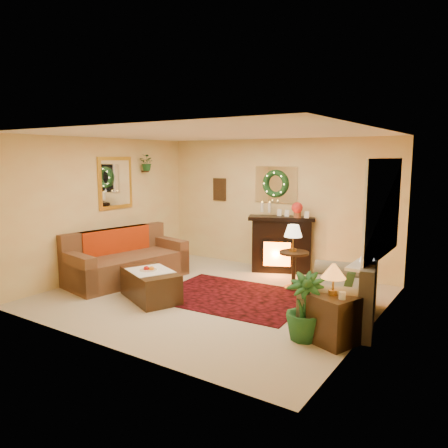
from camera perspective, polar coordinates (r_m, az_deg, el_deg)
The scene contains 31 objects.
floor at distance 7.19m, azimuth -1.55°, elevation -9.45°, with size 5.00×5.00×0.00m, color beige.
ceiling at distance 6.84m, azimuth -1.65°, elevation 11.71°, with size 5.00×5.00×0.00m, color white.
wall_back at distance 8.82m, azimuth 6.80°, elevation 2.54°, with size 5.00×5.00×0.00m, color #EFD88C.
wall_front at distance 5.24m, azimuth -15.84°, elevation -2.01°, with size 5.00×5.00×0.00m, color #EFD88C.
wall_left at distance 8.57m, azimuth -15.45°, elevation 2.10°, with size 4.50×4.50×0.00m, color #EFD88C.
wall_right at distance 5.85m, azimuth 18.91°, elevation -1.04°, with size 4.50×4.50×0.00m, color #EFD88C.
area_rug at distance 7.19m, azimuth 1.14°, elevation -9.41°, with size 2.36×1.77×0.01m, color #52160B.
sofa at distance 8.16m, azimuth -12.54°, elevation -4.32°, with size 0.95×2.16×0.93m, color #46291D.
red_throw at distance 8.30m, azimuth -12.17°, elevation -3.91°, with size 0.86×1.40×0.02m, color red.
fireplace at distance 8.65m, azimuth 7.52°, elevation -2.63°, with size 1.13×0.36×1.03m, color black.
poinsettia at distance 8.34m, azimuth 9.54°, elevation 2.12°, with size 0.21×0.21×0.21m, color red.
mantel_candle_a at distance 8.69m, azimuth 4.99°, elevation 2.20°, with size 0.06×0.06×0.19m, color beige.
mantel_candle_b at distance 8.66m, azimuth 5.97°, elevation 2.17°, with size 0.07×0.07×0.20m, color #EEEDCC.
mantel_mirror at distance 8.77m, azimuth 6.79°, elevation 5.13°, with size 0.92×0.02×0.72m, color white.
wreath at distance 8.73m, azimuth 6.68°, elevation 5.24°, with size 0.55×0.55×0.11m, color #194719.
wall_art at distance 9.46m, azimuth -0.58°, elevation 4.54°, with size 0.32×0.03×0.48m, color #381E11.
gold_mirror at distance 8.71m, azimuth -14.00°, elevation 5.23°, with size 0.03×0.84×1.00m, color gold.
hanging_plant at distance 9.13m, azimuth -9.97°, elevation 6.89°, with size 0.33×0.28×0.36m, color #194719.
loveseat at distance 6.32m, azimuth 14.98°, elevation -8.36°, with size 0.91×1.58×0.91m, color #B7AA8E.
window_frame at distance 6.35m, azimuth 20.14°, elevation 1.91°, with size 0.03×1.86×1.36m, color white.
window_glass at distance 6.36m, azimuth 20.01°, elevation 1.92°, with size 0.02×1.70×1.22m, color black.
window_sill at distance 6.49m, azimuth 18.92°, elevation -3.99°, with size 0.22×1.86×0.04m, color white.
mini_tree at distance 6.01m, azimuth 18.26°, elevation -3.29°, with size 0.20×0.20×0.30m, color white.
sill_plant at distance 7.12m, azimuth 20.24°, elevation -1.19°, with size 0.30×0.24×0.55m, color #2C6231.
side_table_round at distance 7.61m, azimuth 9.09°, elevation -5.99°, with size 0.50×0.50×0.65m, color black.
lamp_cream at distance 7.50m, azimuth 9.00°, elevation -1.86°, with size 0.31×0.31×0.47m, color beige.
end_table_square at distance 5.58m, azimuth 14.21°, elevation -12.27°, with size 0.49×0.49×0.60m, color black.
lamp_tiffany at distance 5.46m, azimuth 14.06°, elevation -7.50°, with size 0.30×0.30×0.44m, color gold.
coffee_table at distance 7.11m, azimuth -9.59°, elevation -8.03°, with size 1.11×0.61×0.46m, color #412319.
fruit_bowl at distance 7.05m, azimuth -9.85°, elevation -6.14°, with size 0.27×0.27×0.06m, color silver.
floor_palm at distance 5.54m, azimuth 10.50°, elevation -10.33°, with size 1.42×1.42×2.53m, color black.
Camera 1 is at (3.91, -5.60, 2.25)m, focal length 35.00 mm.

